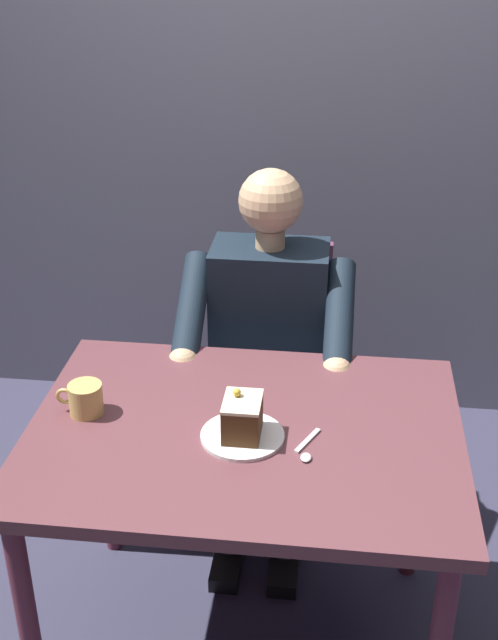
{
  "coord_description": "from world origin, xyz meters",
  "views": [
    {
      "loc": [
        -0.21,
        1.65,
        1.9
      ],
      "look_at": [
        0.0,
        -0.1,
        0.99
      ],
      "focal_mm": 45.8,
      "sensor_mm": 36.0,
      "label": 1
    }
  ],
  "objects_px": {
    "dining_table": "(245,457)",
    "coffee_cup": "(85,398)",
    "seated_person": "(266,356)",
    "cake_slice": "(242,417)",
    "chair": "(271,364)",
    "dessert_spoon": "(307,449)"
  },
  "relations": [
    {
      "from": "dining_table",
      "to": "coffee_cup",
      "type": "height_order",
      "value": "coffee_cup"
    },
    {
      "from": "seated_person",
      "to": "cake_slice",
      "type": "xyz_separation_m",
      "value": [
        0.0,
        0.6,
        0.17
      ]
    },
    {
      "from": "chair",
      "to": "dessert_spoon",
      "type": "bearing_deg",
      "value": 101.06
    },
    {
      "from": "chair",
      "to": "dessert_spoon",
      "type": "relative_size",
      "value": 6.43
    },
    {
      "from": "dining_table",
      "to": "dessert_spoon",
      "type": "relative_size",
      "value": 7.67
    },
    {
      "from": "cake_slice",
      "to": "seated_person",
      "type": "bearing_deg",
      "value": -90.17
    },
    {
      "from": "chair",
      "to": "cake_slice",
      "type": "height_order",
      "value": "chair"
    },
    {
      "from": "dining_table",
      "to": "chair",
      "type": "distance_m",
      "value": 0.75
    },
    {
      "from": "seated_person",
      "to": "dessert_spoon",
      "type": "xyz_separation_m",
      "value": [
        -0.16,
        0.63,
        0.12
      ]
    },
    {
      "from": "dining_table",
      "to": "dessert_spoon",
      "type": "bearing_deg",
      "value": 154.69
    },
    {
      "from": "dining_table",
      "to": "cake_slice",
      "type": "height_order",
      "value": "cake_slice"
    },
    {
      "from": "chair",
      "to": "cake_slice",
      "type": "relative_size",
      "value": 7.68
    },
    {
      "from": "chair",
      "to": "cake_slice",
      "type": "xyz_separation_m",
      "value": [
        0.0,
        0.77,
        0.3
      ]
    },
    {
      "from": "coffee_cup",
      "to": "chair",
      "type": "bearing_deg",
      "value": -119.84
    },
    {
      "from": "chair",
      "to": "seated_person",
      "type": "bearing_deg",
      "value": 90.0
    },
    {
      "from": "cake_slice",
      "to": "dessert_spoon",
      "type": "relative_size",
      "value": 0.84
    },
    {
      "from": "cake_slice",
      "to": "dessert_spoon",
      "type": "bearing_deg",
      "value": 167.23
    },
    {
      "from": "seated_person",
      "to": "coffee_cup",
      "type": "xyz_separation_m",
      "value": [
        0.41,
        0.54,
        0.16
      ]
    },
    {
      "from": "dining_table",
      "to": "cake_slice",
      "type": "xyz_separation_m",
      "value": [
        0.0,
        0.04,
        0.15
      ]
    },
    {
      "from": "dining_table",
      "to": "coffee_cup",
      "type": "bearing_deg",
      "value": -3.11
    },
    {
      "from": "seated_person",
      "to": "dessert_spoon",
      "type": "bearing_deg",
      "value": 104.01
    },
    {
      "from": "dining_table",
      "to": "chair",
      "type": "relative_size",
      "value": 1.19
    }
  ]
}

